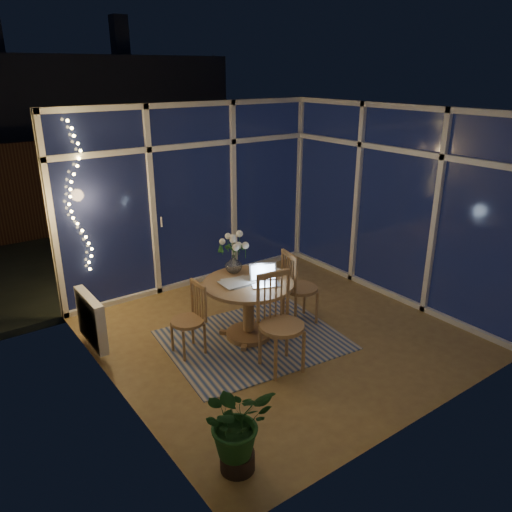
{
  "coord_description": "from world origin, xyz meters",
  "views": [
    {
      "loc": [
        -3.34,
        -4.16,
        3.0
      ],
      "look_at": [
        -0.15,
        0.25,
        0.96
      ],
      "focal_mm": 35.0,
      "sensor_mm": 36.0,
      "label": 1
    }
  ],
  "objects_px": {
    "chair_left": "(187,319)",
    "chair_front": "(282,324)",
    "dining_table": "(248,310)",
    "chair_right": "(301,286)",
    "flower_vase": "(234,264)",
    "laptop": "(265,275)",
    "potted_plant": "(237,430)"
  },
  "relations": [
    {
      "from": "chair_left",
      "to": "chair_right",
      "type": "bearing_deg",
      "value": 82.54
    },
    {
      "from": "chair_left",
      "to": "flower_vase",
      "type": "height_order",
      "value": "flower_vase"
    },
    {
      "from": "chair_right",
      "to": "chair_front",
      "type": "height_order",
      "value": "chair_front"
    },
    {
      "from": "chair_front",
      "to": "laptop",
      "type": "bearing_deg",
      "value": 77.52
    },
    {
      "from": "dining_table",
      "to": "flower_vase",
      "type": "bearing_deg",
      "value": 85.16
    },
    {
      "from": "chair_right",
      "to": "flower_vase",
      "type": "relative_size",
      "value": 4.6
    },
    {
      "from": "chair_left",
      "to": "laptop",
      "type": "xyz_separation_m",
      "value": [
        0.86,
        -0.27,
        0.41
      ]
    },
    {
      "from": "dining_table",
      "to": "chair_right",
      "type": "relative_size",
      "value": 1.08
    },
    {
      "from": "dining_table",
      "to": "laptop",
      "type": "relative_size",
      "value": 3.29
    },
    {
      "from": "flower_vase",
      "to": "dining_table",
      "type": "bearing_deg",
      "value": -94.84
    },
    {
      "from": "dining_table",
      "to": "chair_right",
      "type": "height_order",
      "value": "chair_right"
    },
    {
      "from": "chair_right",
      "to": "potted_plant",
      "type": "height_order",
      "value": "chair_right"
    },
    {
      "from": "flower_vase",
      "to": "potted_plant",
      "type": "height_order",
      "value": "flower_vase"
    },
    {
      "from": "dining_table",
      "to": "flower_vase",
      "type": "xyz_separation_m",
      "value": [
        0.03,
        0.35,
        0.46
      ]
    },
    {
      "from": "chair_left",
      "to": "chair_front",
      "type": "xyz_separation_m",
      "value": [
        0.65,
        -0.85,
        0.11
      ]
    },
    {
      "from": "flower_vase",
      "to": "potted_plant",
      "type": "bearing_deg",
      "value": -123.02
    },
    {
      "from": "chair_front",
      "to": "flower_vase",
      "type": "relative_size",
      "value": 5.05
    },
    {
      "from": "dining_table",
      "to": "flower_vase",
      "type": "height_order",
      "value": "flower_vase"
    },
    {
      "from": "laptop",
      "to": "potted_plant",
      "type": "xyz_separation_m",
      "value": [
        -1.4,
        -1.5,
        -0.45
      ]
    },
    {
      "from": "laptop",
      "to": "potted_plant",
      "type": "distance_m",
      "value": 2.1
    },
    {
      "from": "flower_vase",
      "to": "chair_front",
      "type": "bearing_deg",
      "value": -96.73
    },
    {
      "from": "chair_front",
      "to": "laptop",
      "type": "xyz_separation_m",
      "value": [
        0.22,
        0.58,
        0.3
      ]
    },
    {
      "from": "dining_table",
      "to": "flower_vase",
      "type": "distance_m",
      "value": 0.58
    },
    {
      "from": "chair_left",
      "to": "chair_front",
      "type": "height_order",
      "value": "chair_front"
    },
    {
      "from": "dining_table",
      "to": "laptop",
      "type": "bearing_deg",
      "value": -55.0
    },
    {
      "from": "chair_left",
      "to": "chair_front",
      "type": "bearing_deg",
      "value": 35.82
    },
    {
      "from": "chair_right",
      "to": "potted_plant",
      "type": "xyz_separation_m",
      "value": [
        -2.03,
        -1.61,
        -0.1
      ]
    },
    {
      "from": "chair_right",
      "to": "laptop",
      "type": "xyz_separation_m",
      "value": [
        -0.63,
        -0.11,
        0.35
      ]
    },
    {
      "from": "dining_table",
      "to": "flower_vase",
      "type": "relative_size",
      "value": 4.98
    },
    {
      "from": "chair_right",
      "to": "laptop",
      "type": "distance_m",
      "value": 0.73
    },
    {
      "from": "chair_front",
      "to": "chair_left",
      "type": "bearing_deg",
      "value": 135.37
    },
    {
      "from": "laptop",
      "to": "flower_vase",
      "type": "relative_size",
      "value": 1.51
    }
  ]
}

